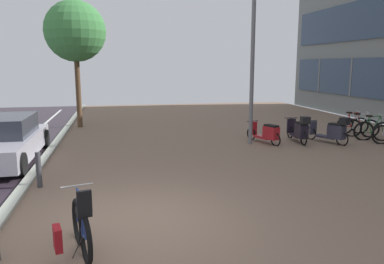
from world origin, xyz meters
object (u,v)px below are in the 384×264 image
object	(u,v)px
bicycle_rack_06	(361,128)
scooter_mid	(267,133)
scooter_near	(299,130)
parked_car_near	(4,141)
street_tree	(75,32)
bicycle_rack_07	(352,125)
bollard_far	(39,170)
lamp_post	(253,55)
bicycle_rack_05	(373,131)
bicycle_foreground	(80,228)
scooter_far	(332,131)

from	to	relation	value
bicycle_rack_06	scooter_mid	world-z (taller)	bicycle_rack_06
scooter_near	scooter_mid	world-z (taller)	scooter_near
parked_car_near	street_tree	xyz separation A→B (m)	(1.61, 5.90, 3.58)
street_tree	scooter_near	bearing A→B (deg)	-33.08
bicycle_rack_07	bollard_far	xyz separation A→B (m)	(-11.27, -4.68, 0.08)
bicycle_rack_06	scooter_mid	size ratio (longest dim) A/B	0.76
scooter_mid	lamp_post	world-z (taller)	lamp_post
street_tree	bollard_far	distance (m)	9.41
bicycle_rack_05	bicycle_rack_07	distance (m)	1.48
scooter_near	bollard_far	xyz separation A→B (m)	(-8.22, -3.38, -0.05)
bicycle_rack_06	parked_car_near	distance (m)	12.62
bicycle_rack_07	parked_car_near	size ratio (longest dim) A/B	0.28
bicycle_rack_05	parked_car_near	world-z (taller)	parked_car_near
scooter_near	bicycle_rack_06	bearing A→B (deg)	11.06
bicycle_foreground	street_tree	world-z (taller)	street_tree
bicycle_rack_07	bicycle_rack_06	bearing A→B (deg)	-100.43
parked_car_near	lamp_post	bearing A→B (deg)	6.06
bicycle_foreground	lamp_post	distance (m)	9.08
bicycle_rack_07	street_tree	world-z (taller)	street_tree
bicycle_rack_05	bicycle_rack_06	bearing A→B (deg)	88.56
scooter_mid	bicycle_rack_06	bearing A→B (deg)	6.05
scooter_near	scooter_mid	bearing A→B (deg)	173.57
bicycle_rack_06	parked_car_near	bearing A→B (deg)	-174.40
parked_car_near	bollard_far	world-z (taller)	parked_car_near
bicycle_rack_06	scooter_far	world-z (taller)	scooter_far
lamp_post	scooter_near	bearing A→B (deg)	-5.44
bicycle_foreground	scooter_far	world-z (taller)	bicycle_foreground
bicycle_rack_05	scooter_mid	distance (m)	4.09
scooter_far	parked_car_near	distance (m)	10.75
bicycle_rack_07	bollard_far	bearing A→B (deg)	-157.44
bicycle_rack_05	bollard_far	xyz separation A→B (m)	(-11.11, -3.21, 0.05)
scooter_mid	bollard_far	xyz separation A→B (m)	(-7.03, -3.51, 0.03)
scooter_near	bollard_far	size ratio (longest dim) A/B	2.28
parked_car_near	street_tree	world-z (taller)	street_tree
parked_car_near	street_tree	size ratio (longest dim) A/B	0.80
lamp_post	street_tree	bearing A→B (deg)	140.95
bicycle_rack_07	lamp_post	size ratio (longest dim) A/B	0.22
bicycle_rack_06	scooter_near	xyz separation A→B (m)	(-2.91, -0.57, 0.11)
bicycle_rack_06	scooter_far	distance (m)	2.03
bicycle_rack_05	scooter_far	size ratio (longest dim) A/B	0.79
bicycle_foreground	bollard_far	xyz separation A→B (m)	(-1.18, 3.34, 0.02)
bicycle_rack_07	bicycle_rack_05	bearing A→B (deg)	-95.97
bicycle_foreground	parked_car_near	bearing A→B (deg)	113.24
bicycle_rack_06	scooter_mid	xyz separation A→B (m)	(-4.10, -0.43, 0.03)
bicycle_rack_05	bollard_far	size ratio (longest dim) A/B	1.64
lamp_post	street_tree	size ratio (longest dim) A/B	1.01
scooter_near	scooter_far	bearing A→B (deg)	-17.38
scooter_near	street_tree	xyz separation A→B (m)	(-8.04, 5.24, 3.72)
bicycle_rack_07	parked_car_near	xyz separation A→B (m)	(-12.69, -1.96, 0.27)
street_tree	lamp_post	bearing A→B (deg)	-39.05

